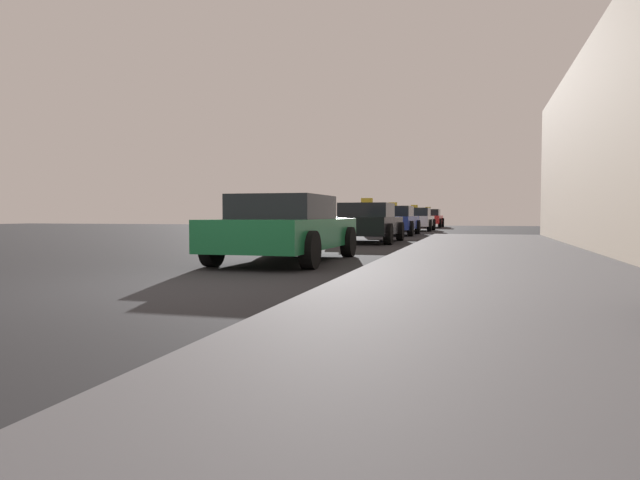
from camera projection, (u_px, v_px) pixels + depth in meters
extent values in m
plane|color=#232326|center=(176.00, 287.00, 6.96)|extent=(80.00, 80.00, 0.00)
cube|color=#5B5B60|center=(515.00, 294.00, 5.87)|extent=(4.00, 32.00, 0.15)
cube|color=#196638|center=(287.00, 233.00, 10.79)|extent=(1.77, 4.43, 0.55)
cube|color=black|center=(283.00, 207.00, 10.55)|extent=(1.56, 1.99, 0.45)
cylinder|color=black|center=(270.00, 241.00, 12.40)|extent=(0.22, 0.64, 0.64)
cylinder|color=black|center=(348.00, 242.00, 11.92)|extent=(0.22, 0.64, 0.64)
cylinder|color=black|center=(212.00, 248.00, 9.68)|extent=(0.22, 0.64, 0.64)
cylinder|color=black|center=(310.00, 250.00, 9.20)|extent=(0.22, 0.64, 0.64)
cube|color=black|center=(368.00, 225.00, 18.16)|extent=(1.73, 4.10, 0.55)
cube|color=black|center=(367.00, 210.00, 17.94)|extent=(1.53, 1.85, 0.45)
cube|color=yellow|center=(367.00, 201.00, 17.93)|extent=(0.36, 0.14, 0.16)
cylinder|color=black|center=(351.00, 231.00, 19.67)|extent=(0.22, 0.64, 0.64)
cylinder|color=black|center=(400.00, 231.00, 19.20)|extent=(0.22, 0.64, 0.64)
cylinder|color=black|center=(332.00, 233.00, 17.15)|extent=(0.22, 0.64, 0.64)
cylinder|color=black|center=(388.00, 234.00, 16.68)|extent=(0.22, 0.64, 0.64)
cube|color=#233899|center=(393.00, 223.00, 24.63)|extent=(1.83, 4.40, 0.55)
cube|color=black|center=(393.00, 211.00, 24.40)|extent=(1.61, 1.98, 0.45)
cube|color=yellow|center=(393.00, 204.00, 24.38)|extent=(0.36, 0.14, 0.16)
cylinder|color=black|center=(378.00, 227.00, 26.24)|extent=(0.22, 0.64, 0.64)
cylinder|color=black|center=(418.00, 227.00, 25.74)|extent=(0.22, 0.64, 0.64)
cylinder|color=black|center=(367.00, 228.00, 23.54)|extent=(0.22, 0.64, 0.64)
cylinder|color=black|center=(411.00, 229.00, 23.04)|extent=(0.22, 0.64, 0.64)
cube|color=white|center=(415.00, 221.00, 30.97)|extent=(1.84, 4.18, 0.55)
cube|color=black|center=(414.00, 212.00, 30.75)|extent=(1.62, 1.88, 0.45)
cube|color=yellow|center=(414.00, 206.00, 30.73)|extent=(0.36, 0.14, 0.16)
cylinder|color=black|center=(401.00, 224.00, 32.52)|extent=(0.22, 0.64, 0.64)
cylinder|color=black|center=(433.00, 225.00, 32.02)|extent=(0.22, 0.64, 0.64)
cylinder|color=black|center=(395.00, 225.00, 29.95)|extent=(0.22, 0.64, 0.64)
cylinder|color=black|center=(429.00, 226.00, 29.44)|extent=(0.22, 0.64, 0.64)
cube|color=red|center=(428.00, 219.00, 39.57)|extent=(1.80, 4.56, 0.55)
cube|color=black|center=(428.00, 212.00, 39.33)|extent=(1.58, 2.05, 0.45)
cube|color=yellow|center=(428.00, 208.00, 39.32)|extent=(0.36, 0.14, 0.16)
cylinder|color=black|center=(418.00, 222.00, 41.23)|extent=(0.22, 0.64, 0.64)
cylinder|color=black|center=(442.00, 222.00, 40.74)|extent=(0.22, 0.64, 0.64)
cylinder|color=black|center=(413.00, 223.00, 38.43)|extent=(0.22, 0.64, 0.64)
cylinder|color=black|center=(440.00, 223.00, 37.94)|extent=(0.22, 0.64, 0.64)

